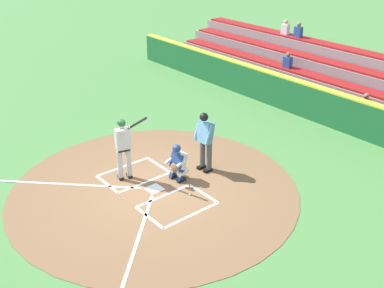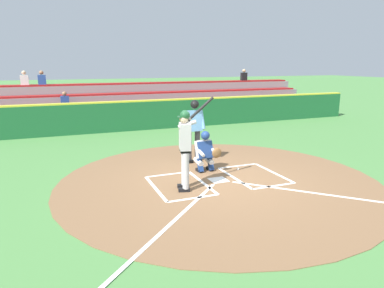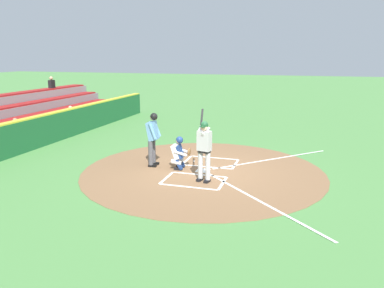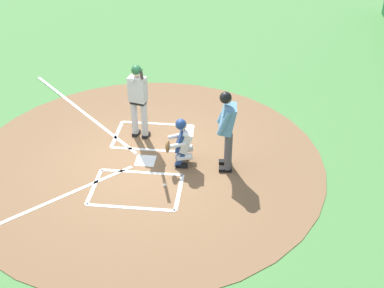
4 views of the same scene
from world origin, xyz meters
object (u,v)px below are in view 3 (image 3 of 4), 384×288
Objects in this scene: plate_umpire at (153,136)px; baseball at (194,161)px; catcher at (179,152)px; batter at (204,147)px.

plate_umpire reaches higher than baseball.
catcher reaches higher than baseball.
batter is 2.33m from baseball.
plate_umpire is (-1.06, -2.10, -0.02)m from batter.
batter is at bearing 48.42° from catcher.
batter reaches higher than baseball.
catcher is 15.27× the size of baseball.
catcher is at bearing 86.60° from plate_umpire.
baseball is (-1.88, -0.87, -1.06)m from batter.
baseball is at bearing 163.54° from catcher.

